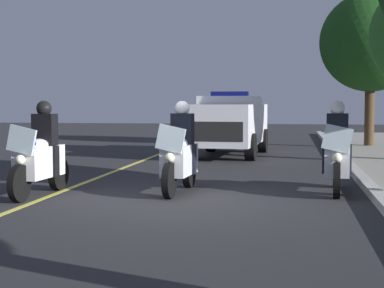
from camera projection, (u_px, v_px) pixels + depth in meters
ground_plane at (181, 201)px, 10.46m from camera, size 80.00×80.00×0.00m
curb_strip at (383, 202)px, 9.92m from camera, size 48.00×0.24×0.15m
lane_stripe_center at (46, 197)px, 10.85m from camera, size 48.00×0.12×0.01m
police_motorcycle_lead_left at (40, 157)px, 11.02m from camera, size 2.14×0.61×1.72m
police_motorcycle_lead_right at (180, 155)px, 11.42m from camera, size 2.14×0.61×1.72m
police_motorcycle_trailing at (337, 155)px, 11.42m from camera, size 2.14×0.61×1.72m
police_suv at (229, 122)px, 19.52m from camera, size 5.02×2.34×2.05m
tree_behind_suv at (371, 42)px, 22.68m from camera, size 3.76×3.76×5.69m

